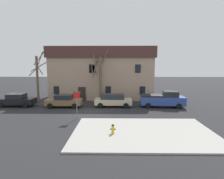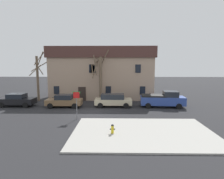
# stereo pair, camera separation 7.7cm
# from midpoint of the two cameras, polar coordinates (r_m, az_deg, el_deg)

# --- Properties ---
(ground_plane) EXTENTS (120.00, 120.00, 0.00)m
(ground_plane) POSITION_cam_midpoint_polar(r_m,az_deg,el_deg) (21.95, -6.52, -6.80)
(ground_plane) COLOR #262628
(sidewalk_slab) EXTENTS (11.15, 7.33, 0.12)m
(sidewalk_slab) POSITION_cam_midpoint_polar(r_m,az_deg,el_deg) (15.71, 9.39, -12.58)
(sidewalk_slab) COLOR #A8A59E
(sidewalk_slab) RESTS_ON ground_plane
(building_main) EXTENTS (16.30, 7.04, 8.04)m
(building_main) POSITION_cam_midpoint_polar(r_m,az_deg,el_deg) (31.18, -2.89, 5.14)
(building_main) COLOR tan
(building_main) RESTS_ON ground_plane
(tree_bare_near) EXTENTS (2.50, 2.33, 7.40)m
(tree_bare_near) POSITION_cam_midpoint_polar(r_m,az_deg,el_deg) (30.11, -21.31, 3.79)
(tree_bare_near) COLOR brown
(tree_bare_near) RESTS_ON ground_plane
(tree_bare_mid) EXTENTS (2.61, 2.59, 7.46)m
(tree_bare_mid) POSITION_cam_midpoint_polar(r_m,az_deg,el_deg) (26.91, -3.60, 3.85)
(tree_bare_mid) COLOR brown
(tree_bare_mid) RESTS_ON ground_plane
(car_black_sedan) EXTENTS (4.60, 2.17, 1.66)m
(car_black_sedan) POSITION_cam_midpoint_polar(r_m,az_deg,el_deg) (27.59, -26.58, -2.81)
(car_black_sedan) COLOR black
(car_black_sedan) RESTS_ON ground_plane
(car_brown_sedan) EXTENTS (4.47, 2.04, 1.61)m
(car_brown_sedan) POSITION_cam_midpoint_polar(r_m,az_deg,el_deg) (24.97, -14.08, -3.31)
(car_brown_sedan) COLOR brown
(car_brown_sedan) RESTS_ON ground_plane
(car_beige_wagon) EXTENTS (4.73, 2.16, 1.65)m
(car_beige_wagon) POSITION_cam_midpoint_polar(r_m,az_deg,el_deg) (24.44, 0.42, -3.18)
(car_beige_wagon) COLOR #C6B793
(car_beige_wagon) RESTS_ON ground_plane
(pickup_truck_blue) EXTENTS (5.63, 2.55, 2.06)m
(pickup_truck_blue) POSITION_cam_midpoint_polar(r_m,az_deg,el_deg) (25.11, 15.10, -2.86)
(pickup_truck_blue) COLOR #2D4799
(pickup_truck_blue) RESTS_ON ground_plane
(fire_hydrant) EXTENTS (0.42, 0.22, 0.73)m
(fire_hydrant) POSITION_cam_midpoint_polar(r_m,az_deg,el_deg) (15.02, 0.29, -11.66)
(fire_hydrant) COLOR gold
(fire_hydrant) RESTS_ON sidewalk_slab
(street_sign_pole) EXTENTS (0.76, 0.07, 2.79)m
(street_sign_pole) POSITION_cam_midpoint_polar(r_m,az_deg,el_deg) (19.00, -10.51, -3.12)
(street_sign_pole) COLOR slate
(street_sign_pole) RESTS_ON ground_plane
(bicycle_leaning) EXTENTS (1.71, 0.46, 1.03)m
(bicycle_leaning) POSITION_cam_midpoint_polar(r_m,az_deg,el_deg) (28.83, -15.91, -2.81)
(bicycle_leaning) COLOR black
(bicycle_leaning) RESTS_ON ground_plane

